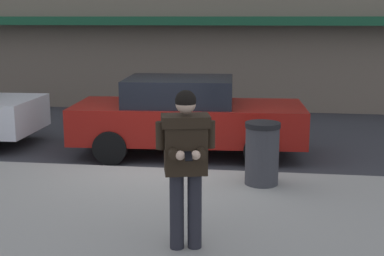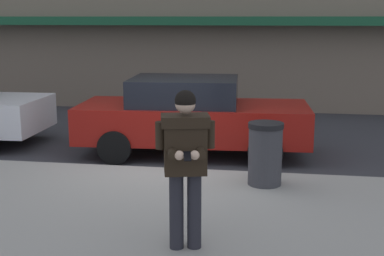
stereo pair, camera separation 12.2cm
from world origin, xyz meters
name	(u,v)px [view 1 (the left image)]	position (x,y,z in m)	size (l,w,h in m)	color
ground_plane	(165,172)	(0.00, 0.00, 0.00)	(80.00, 80.00, 0.00)	#333338
sidewalk	(201,235)	(1.00, -2.85, 0.07)	(32.00, 5.30, 0.14)	#99968E
curb_paint_line	(221,173)	(1.00, 0.05, 0.00)	(28.00, 0.12, 0.01)	silver
parked_sedan_mid	(187,116)	(0.20, 1.32, 0.79)	(4.60, 2.13, 1.54)	maroon
man_texting_on_phone	(186,153)	(0.90, -3.40, 1.25)	(0.64, 0.63, 1.81)	#23232B
trash_bin	(262,153)	(1.71, -0.88, 0.63)	(0.55, 0.55, 0.98)	#38383D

